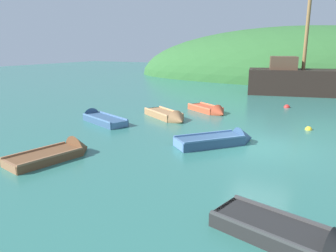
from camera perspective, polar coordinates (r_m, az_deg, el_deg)
ground_plane at (r=14.19m, az=15.99°, el=-3.56°), size 120.00×120.00×0.00m
shore_hill at (r=45.58m, az=21.95°, el=7.67°), size 45.36×20.38×13.21m
sailing_ship at (r=31.11m, az=25.68°, el=6.50°), size 15.55×6.21×13.01m
rowboat_far at (r=18.87m, az=-0.02°, el=1.63°), size 3.53×2.74×1.05m
rowboat_outer_right at (r=20.87m, az=7.35°, el=2.66°), size 3.17×2.53×1.03m
rowboat_outer_left at (r=14.18m, az=9.23°, el=-2.63°), size 3.17×3.43×1.06m
rowboat_center at (r=13.12m, az=-18.57°, el=-4.78°), size 1.88×3.42×1.19m
rowboat_near_dock at (r=18.64m, az=-11.96°, el=1.14°), size 3.87×2.36×1.05m
rowboat_portside at (r=7.77m, az=21.10°, el=-18.19°), size 3.27×1.85×1.11m
buoy_yellow at (r=17.89m, az=23.42°, el=-0.61°), size 0.35×0.35×0.35m
buoy_red at (r=23.86m, az=20.12°, el=3.07°), size 0.42×0.42×0.42m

